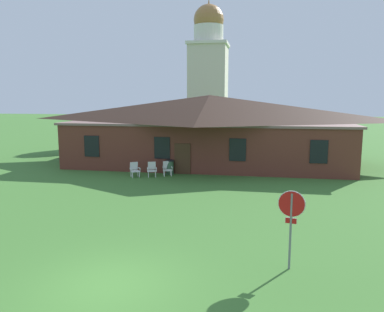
# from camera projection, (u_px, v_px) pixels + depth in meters

# --- Properties ---
(ground_plane) EXTENTS (200.00, 200.00, 0.00)m
(ground_plane) POSITION_uv_depth(u_px,v_px,m) (109.00, 286.00, 10.44)
(ground_plane) COLOR #3D702D
(brick_building) EXTENTS (21.32, 10.40, 5.35)m
(brick_building) POSITION_uv_depth(u_px,v_px,m) (209.00, 128.00, 30.04)
(brick_building) COLOR brown
(brick_building) RESTS_ON ground
(dome_tower) EXTENTS (5.18, 5.18, 17.86)m
(dome_tower) POSITION_uv_depth(u_px,v_px,m) (208.00, 75.00, 49.61)
(dome_tower) COLOR beige
(dome_tower) RESTS_ON ground
(stop_sign) EXTENTS (0.79, 0.19, 2.45)m
(stop_sign) POSITION_uv_depth(u_px,v_px,m) (291.00, 214.00, 11.24)
(stop_sign) COLOR slate
(stop_sign) RESTS_ON ground
(lawn_chair_by_porch) EXTENTS (0.84, 0.87, 0.96)m
(lawn_chair_by_porch) POSITION_uv_depth(u_px,v_px,m) (135.00, 169.00, 24.80)
(lawn_chair_by_porch) COLOR white
(lawn_chair_by_porch) RESTS_ON ground
(lawn_chair_near_door) EXTENTS (0.75, 0.80, 0.96)m
(lawn_chair_near_door) POSITION_uv_depth(u_px,v_px,m) (152.00, 169.00, 24.92)
(lawn_chair_near_door) COLOR silver
(lawn_chair_near_door) RESTS_ON ground
(lawn_chair_left_end) EXTENTS (0.77, 0.82, 0.96)m
(lawn_chair_left_end) POSITION_uv_depth(u_px,v_px,m) (167.00, 168.00, 25.19)
(lawn_chair_left_end) COLOR silver
(lawn_chair_left_end) RESTS_ON ground
(trash_bin) EXTENTS (0.56, 0.56, 0.98)m
(trash_bin) POSITION_uv_depth(u_px,v_px,m) (170.00, 167.00, 25.58)
(trash_bin) COLOR #335638
(trash_bin) RESTS_ON ground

